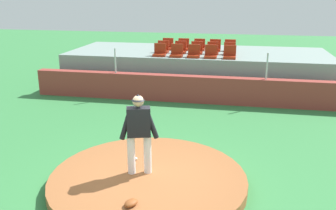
{
  "coord_description": "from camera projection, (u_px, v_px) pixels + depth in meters",
  "views": [
    {
      "loc": [
        1.78,
        -6.83,
        4.02
      ],
      "look_at": [
        0.0,
        2.24,
        1.14
      ],
      "focal_mm": 38.97,
      "sensor_mm": 36.0,
      "label": 1
    }
  ],
  "objects": [
    {
      "name": "stadium_chair_13",
      "position": [
        215.0,
        47.0,
        16.03
      ],
      "size": [
        0.48,
        0.44,
        0.5
      ],
      "rotation": [
        0.0,
        0.0,
        3.14
      ],
      "color": "#9B2610",
      "rests_on": "bleacher_platform"
    },
    {
      "name": "stadium_chair_6",
      "position": [
        180.0,
        49.0,
        15.46
      ],
      "size": [
        0.48,
        0.44,
        0.5
      ],
      "rotation": [
        0.0,
        0.0,
        3.14
      ],
      "color": "#9B2610",
      "rests_on": "bleacher_platform"
    },
    {
      "name": "fence_post_right",
      "position": [
        267.0,
        66.0,
        12.96
      ],
      "size": [
        0.06,
        0.06,
        0.94
      ],
      "primitive_type": "cylinder",
      "color": "silver",
      "rests_on": "brick_barrier"
    },
    {
      "name": "stadium_chair_2",
      "position": [
        194.0,
        53.0,
        14.47
      ],
      "size": [
        0.48,
        0.44,
        0.5
      ],
      "rotation": [
        0.0,
        0.0,
        3.14
      ],
      "color": "#9B2610",
      "rests_on": "bleacher_platform"
    },
    {
      "name": "stadium_chair_7",
      "position": [
        197.0,
        50.0,
        15.33
      ],
      "size": [
        0.48,
        0.44,
        0.5
      ],
      "rotation": [
        0.0,
        0.0,
        3.14
      ],
      "color": "#9B2610",
      "rests_on": "bleacher_platform"
    },
    {
      "name": "stadium_chair_12",
      "position": [
        199.0,
        47.0,
        16.2
      ],
      "size": [
        0.48,
        0.44,
        0.5
      ],
      "rotation": [
        0.0,
        0.0,
        3.14
      ],
      "color": "#9B2610",
      "rests_on": "bleacher_platform"
    },
    {
      "name": "fielding_glove",
      "position": [
        131.0,
        203.0,
        6.72
      ],
      "size": [
        0.31,
        0.36,
        0.11
      ],
      "primitive_type": "ellipsoid",
      "rotation": [
        0.0,
        0.0,
        1.13
      ],
      "color": "brown",
      "rests_on": "pitchers_mound"
    },
    {
      "name": "ground_plane",
      "position": [
        148.0,
        185.0,
        7.92
      ],
      "size": [
        60.0,
        60.0,
        0.0
      ],
      "primitive_type": "plane",
      "color": "#347C3F"
    },
    {
      "name": "stadium_chair_9",
      "position": [
        229.0,
        51.0,
        15.07
      ],
      "size": [
        0.48,
        0.44,
        0.5
      ],
      "rotation": [
        0.0,
        0.0,
        3.14
      ],
      "color": "#9B2610",
      "rests_on": "bleacher_platform"
    },
    {
      "name": "stadium_chair_1",
      "position": [
        177.0,
        53.0,
        14.6
      ],
      "size": [
        0.48,
        0.44,
        0.5
      ],
      "rotation": [
        0.0,
        0.0,
        3.14
      ],
      "color": "#9B2610",
      "rests_on": "bleacher_platform"
    },
    {
      "name": "stadium_chair_14",
      "position": [
        230.0,
        48.0,
        15.95
      ],
      "size": [
        0.48,
        0.44,
        0.5
      ],
      "rotation": [
        0.0,
        0.0,
        3.14
      ],
      "color": "#9B2610",
      "rests_on": "bleacher_platform"
    },
    {
      "name": "pitcher",
      "position": [
        139.0,
        128.0,
        7.66
      ],
      "size": [
        0.83,
        0.38,
        1.78
      ],
      "rotation": [
        0.0,
        0.0,
        0.28
      ],
      "color": "silver",
      "rests_on": "pitchers_mound"
    },
    {
      "name": "baseball",
      "position": [
        136.0,
        159.0,
        8.54
      ],
      "size": [
        0.07,
        0.07,
        0.07
      ],
      "primitive_type": "sphere",
      "color": "white",
      "rests_on": "pitchers_mound"
    },
    {
      "name": "stadium_chair_10",
      "position": [
        168.0,
        46.0,
        16.42
      ],
      "size": [
        0.48,
        0.44,
        0.5
      ],
      "rotation": [
        0.0,
        0.0,
        3.14
      ],
      "color": "#9B2610",
      "rests_on": "bleacher_platform"
    },
    {
      "name": "stadium_chair_11",
      "position": [
        183.0,
        46.0,
        16.32
      ],
      "size": [
        0.48,
        0.44,
        0.5
      ],
      "rotation": [
        0.0,
        0.0,
        3.14
      ],
      "color": "#9B2610",
      "rests_on": "bleacher_platform"
    },
    {
      "name": "brick_barrier",
      "position": [
        189.0,
        89.0,
        13.76
      ],
      "size": [
        12.2,
        0.4,
        1.01
      ],
      "primitive_type": "cube",
      "color": "#933830",
      "rests_on": "ground_plane"
    },
    {
      "name": "bleacher_platform",
      "position": [
        198.0,
        68.0,
        16.23
      ],
      "size": [
        11.13,
        4.18,
        1.52
      ],
      "primitive_type": "cube",
      "color": "gray",
      "rests_on": "ground_plane"
    },
    {
      "name": "stadium_chair_8",
      "position": [
        213.0,
        50.0,
        15.22
      ],
      "size": [
        0.48,
        0.44,
        0.5
      ],
      "rotation": [
        0.0,
        0.0,
        3.14
      ],
      "color": "#9B2610",
      "rests_on": "bleacher_platform"
    },
    {
      "name": "stadium_chair_4",
      "position": [
        230.0,
        54.0,
        14.22
      ],
      "size": [
        0.48,
        0.44,
        0.5
      ],
      "rotation": [
        0.0,
        0.0,
        3.14
      ],
      "color": "#9B2610",
      "rests_on": "bleacher_platform"
    },
    {
      "name": "fence_post_left",
      "position": [
        115.0,
        61.0,
        14.0
      ],
      "size": [
        0.06,
        0.06,
        0.94
      ],
      "primitive_type": "cylinder",
      "color": "silver",
      "rests_on": "brick_barrier"
    },
    {
      "name": "stadium_chair_5",
      "position": [
        163.0,
        49.0,
        15.58
      ],
      "size": [
        0.48,
        0.44,
        0.5
      ],
      "rotation": [
        0.0,
        0.0,
        3.14
      ],
      "color": "#9B2610",
      "rests_on": "bleacher_platform"
    },
    {
      "name": "stadium_chair_0",
      "position": [
        160.0,
        52.0,
        14.78
      ],
      "size": [
        0.48,
        0.44,
        0.5
      ],
      "rotation": [
        0.0,
        0.0,
        3.14
      ],
      "color": "#9B2610",
      "rests_on": "bleacher_platform"
    },
    {
      "name": "stadium_chair_3",
      "position": [
        211.0,
        54.0,
        14.36
      ],
      "size": [
        0.48,
        0.44,
        0.5
      ],
      "rotation": [
        0.0,
        0.0,
        3.14
      ],
      "color": "#9B2610",
      "rests_on": "bleacher_platform"
    },
    {
      "name": "pitchers_mound",
      "position": [
        148.0,
        180.0,
        7.88
      ],
      "size": [
        4.24,
        4.24,
        0.24
      ],
      "primitive_type": "cylinder",
      "color": "#975931",
      "rests_on": "ground_plane"
    }
  ]
}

